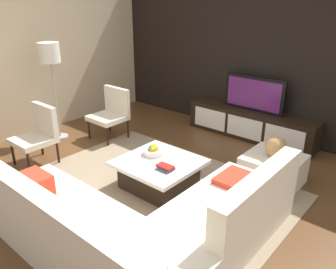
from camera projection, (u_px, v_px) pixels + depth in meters
name	position (u px, v px, depth m)	size (l,w,h in m)	color
ground_plane	(160.00, 192.00, 4.30)	(14.00, 14.00, 0.00)	brown
feature_wall_back	(266.00, 55.00, 5.67)	(6.40, 0.12, 2.80)	black
side_wall_left	(29.00, 54.00, 5.83)	(0.12, 5.20, 2.80)	beige
area_rug	(154.00, 189.00, 4.36)	(3.35, 2.45, 0.01)	gray
media_console	(251.00, 124.00, 5.89)	(2.28, 0.50, 0.50)	black
television	(254.00, 94.00, 5.68)	(1.08, 0.06, 0.59)	black
sectional_couch	(139.00, 225.00, 3.25)	(2.52, 2.35, 0.81)	beige
coffee_table	(159.00, 173.00, 4.36)	(0.98, 0.93, 0.38)	black
accent_chair_near	(39.00, 132.00, 4.93)	(0.54, 0.54, 0.87)	black
floor_lamp	(50.00, 58.00, 5.46)	(0.34, 0.34, 1.64)	#A5A5AA
ottoman	(273.00, 170.00, 4.44)	(0.70, 0.70, 0.40)	beige
fruit_bowl	(154.00, 151.00, 4.44)	(0.28, 0.28, 0.14)	silver
accent_chair_far	(112.00, 110.00, 5.83)	(0.57, 0.54, 0.87)	black
decorative_ball	(276.00, 147.00, 4.31)	(0.27, 0.27, 0.27)	#AD8451
book_stack	(166.00, 168.00, 4.06)	(0.21, 0.16, 0.06)	#2D516B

